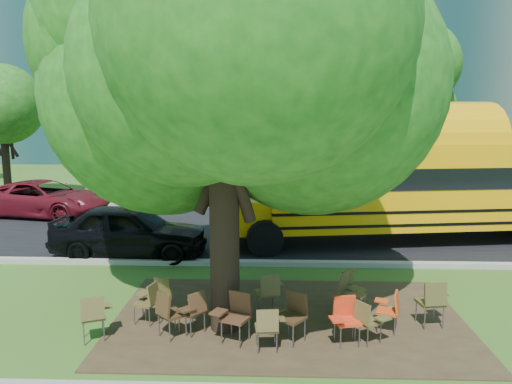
{
  "coord_description": "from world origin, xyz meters",
  "views": [
    {
      "loc": [
        0.69,
        -10.07,
        4.18
      ],
      "look_at": [
        0.17,
        4.14,
        1.85
      ],
      "focal_mm": 35.0,
      "sensor_mm": 36.0,
      "label": 1
    }
  ],
  "objects_px": {
    "chair_2": "(194,307)",
    "chair_11": "(269,289)",
    "school_bus": "(443,184)",
    "chair_12": "(349,291)",
    "chair_3": "(235,312)",
    "chair_15": "(291,312)",
    "main_tree": "(223,52)",
    "chair_8": "(148,299)",
    "chair_14": "(351,285)",
    "bg_car_red": "(44,199)",
    "chair_6": "(390,307)",
    "chair_5": "(345,316)",
    "chair_4": "(268,325)",
    "chair_13": "(433,299)",
    "chair_9": "(158,294)",
    "chair_7": "(367,318)",
    "chair_1": "(170,310)",
    "black_car": "(130,230)",
    "chair_10": "(227,278)",
    "chair_0": "(94,313)"
  },
  "relations": [
    {
      "from": "chair_2",
      "to": "chair_11",
      "type": "bearing_deg",
      "value": -14.81
    },
    {
      "from": "school_bus",
      "to": "chair_12",
      "type": "relative_size",
      "value": 13.71
    },
    {
      "from": "chair_3",
      "to": "chair_15",
      "type": "distance_m",
      "value": 1.01
    },
    {
      "from": "main_tree",
      "to": "chair_8",
      "type": "bearing_deg",
      "value": 172.45
    },
    {
      "from": "chair_14",
      "to": "bg_car_red",
      "type": "bearing_deg",
      "value": -80.92
    },
    {
      "from": "chair_3",
      "to": "chair_6",
      "type": "bearing_deg",
      "value": -145.91
    },
    {
      "from": "chair_2",
      "to": "chair_15",
      "type": "distance_m",
      "value": 1.83
    },
    {
      "from": "chair_5",
      "to": "chair_6",
      "type": "bearing_deg",
      "value": -161.45
    },
    {
      "from": "chair_2",
      "to": "chair_4",
      "type": "relative_size",
      "value": 1.04
    },
    {
      "from": "chair_13",
      "to": "chair_9",
      "type": "bearing_deg",
      "value": 168.57
    },
    {
      "from": "chair_13",
      "to": "chair_3",
      "type": "bearing_deg",
      "value": -178.24
    },
    {
      "from": "bg_car_red",
      "to": "chair_7",
      "type": "bearing_deg",
      "value": -123.53
    },
    {
      "from": "chair_1",
      "to": "chair_13",
      "type": "relative_size",
      "value": 0.95
    },
    {
      "from": "chair_2",
      "to": "chair_9",
      "type": "bearing_deg",
      "value": 93.05
    },
    {
      "from": "bg_car_red",
      "to": "main_tree",
      "type": "bearing_deg",
      "value": -129.89
    },
    {
      "from": "chair_3",
      "to": "bg_car_red",
      "type": "bearing_deg",
      "value": -27.61
    },
    {
      "from": "chair_6",
      "to": "black_car",
      "type": "relative_size",
      "value": 0.18
    },
    {
      "from": "black_car",
      "to": "chair_11",
      "type": "bearing_deg",
      "value": -132.62
    },
    {
      "from": "chair_1",
      "to": "chair_11",
      "type": "relative_size",
      "value": 1.01
    },
    {
      "from": "chair_14",
      "to": "school_bus",
      "type": "bearing_deg",
      "value": -164.12
    },
    {
      "from": "chair_3",
      "to": "bg_car_red",
      "type": "xyz_separation_m",
      "value": [
        -8.43,
        10.61,
        0.14
      ]
    },
    {
      "from": "chair_1",
      "to": "chair_10",
      "type": "relative_size",
      "value": 1.18
    },
    {
      "from": "chair_6",
      "to": "school_bus",
      "type": "bearing_deg",
      "value": -5.94
    },
    {
      "from": "chair_4",
      "to": "chair_15",
      "type": "height_order",
      "value": "chair_15"
    },
    {
      "from": "chair_7",
      "to": "chair_10",
      "type": "xyz_separation_m",
      "value": [
        -2.73,
        2.17,
        -0.03
      ]
    },
    {
      "from": "chair_14",
      "to": "chair_6",
      "type": "bearing_deg",
      "value": 75.06
    },
    {
      "from": "chair_15",
      "to": "chair_8",
      "type": "bearing_deg",
      "value": 23.92
    },
    {
      "from": "chair_14",
      "to": "black_car",
      "type": "relative_size",
      "value": 0.18
    },
    {
      "from": "chair_3",
      "to": "chair_14",
      "type": "relative_size",
      "value": 1.14
    },
    {
      "from": "chair_5",
      "to": "chair_8",
      "type": "bearing_deg",
      "value": -22.51
    },
    {
      "from": "chair_13",
      "to": "chair_15",
      "type": "height_order",
      "value": "chair_13"
    },
    {
      "from": "chair_6",
      "to": "chair_7",
      "type": "distance_m",
      "value": 0.75
    },
    {
      "from": "chair_6",
      "to": "chair_15",
      "type": "relative_size",
      "value": 0.87
    },
    {
      "from": "chair_3",
      "to": "black_car",
      "type": "relative_size",
      "value": 0.21
    },
    {
      "from": "chair_4",
      "to": "chair_3",
      "type": "bearing_deg",
      "value": 142.67
    },
    {
      "from": "chair_2",
      "to": "chair_9",
      "type": "height_order",
      "value": "chair_2"
    },
    {
      "from": "chair_13",
      "to": "main_tree",
      "type": "bearing_deg",
      "value": 173.59
    },
    {
      "from": "main_tree",
      "to": "chair_6",
      "type": "height_order",
      "value": "main_tree"
    },
    {
      "from": "chair_12",
      "to": "black_car",
      "type": "xyz_separation_m",
      "value": [
        -5.67,
        4.29,
        0.16
      ]
    },
    {
      "from": "chair_3",
      "to": "black_car",
      "type": "bearing_deg",
      "value": -33.15
    },
    {
      "from": "chair_9",
      "to": "black_car",
      "type": "xyz_separation_m",
      "value": [
        -1.84,
        4.42,
        0.23
      ]
    },
    {
      "from": "chair_0",
      "to": "chair_13",
      "type": "xyz_separation_m",
      "value": [
        6.34,
        0.8,
        0.04
      ]
    },
    {
      "from": "chair_3",
      "to": "chair_6",
      "type": "relative_size",
      "value": 1.15
    },
    {
      "from": "chair_15",
      "to": "chair_3",
      "type": "bearing_deg",
      "value": 40.95
    },
    {
      "from": "chair_2",
      "to": "chair_4",
      "type": "xyz_separation_m",
      "value": [
        1.39,
        -0.66,
        -0.02
      ]
    },
    {
      "from": "bg_car_red",
      "to": "school_bus",
      "type": "bearing_deg",
      "value": -90.93
    },
    {
      "from": "chair_6",
      "to": "chair_7",
      "type": "bearing_deg",
      "value": 154.02
    },
    {
      "from": "chair_2",
      "to": "chair_10",
      "type": "relative_size",
      "value": 1.12
    },
    {
      "from": "school_bus",
      "to": "chair_4",
      "type": "distance_m",
      "value": 9.73
    },
    {
      "from": "chair_4",
      "to": "chair_8",
      "type": "height_order",
      "value": "chair_8"
    }
  ]
}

